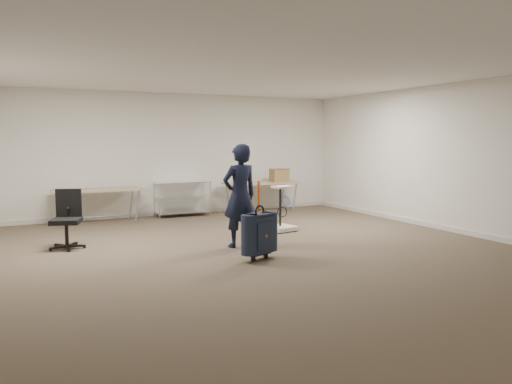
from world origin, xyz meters
TOP-DOWN VIEW (x-y plane):
  - ground at (0.00, 0.00)m, footprint 9.00×9.00m
  - room_shell at (0.00, 1.38)m, footprint 8.00×9.00m
  - folding_table_left at (-1.90, 3.95)m, footprint 1.80×0.75m
  - folding_table_right at (1.90, 3.95)m, footprint 1.80×0.75m
  - wire_shelf at (0.00, 4.20)m, footprint 1.22×0.47m
  - person at (-0.16, 0.63)m, footprint 0.66×0.47m
  - suitcase at (-0.27, -0.32)m, footprint 0.48×0.37m
  - office_chair at (-2.71, 1.74)m, footprint 0.57×0.58m
  - equipment_cart at (1.14, 1.57)m, footprint 0.55×0.55m
  - cardboard_box at (2.38, 3.94)m, footprint 0.42×0.32m

SIDE VIEW (x-z plane):
  - ground at x=0.00m, z-range 0.00..0.00m
  - room_shell at x=0.00m, z-range -4.45..4.55m
  - equipment_cart at x=1.14m, z-range -0.21..0.66m
  - office_chair at x=-2.71m, z-range -0.19..0.76m
  - suitcase at x=-0.27m, z-range -0.18..0.97m
  - wire_shelf at x=0.00m, z-range 0.04..0.84m
  - folding_table_left at x=-1.90m, z-range 0.31..1.04m
  - folding_table_right at x=1.90m, z-range 0.31..1.04m
  - person at x=-0.16m, z-range 0.00..1.68m
  - cardboard_box at x=2.38m, z-range 0.73..1.04m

